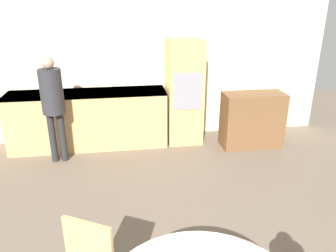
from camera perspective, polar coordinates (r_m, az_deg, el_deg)
name	(u,v)px	position (r m, az deg, el deg)	size (l,w,h in m)	color
wall_back	(148,64)	(5.70, -3.54, 10.74)	(6.31, 0.05, 2.60)	beige
kitchen_counter	(89,119)	(5.58, -13.62, 1.24)	(2.55, 0.60, 0.94)	tan
oven_unit	(184,92)	(5.55, 2.80, 5.93)	(0.58, 0.59, 1.74)	tan
sideboard	(252,120)	(5.61, 14.44, 1.01)	(0.99, 0.45, 0.92)	brown
person_standing	(53,99)	(5.02, -19.47, 4.50)	(0.32, 0.32, 1.60)	#262628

